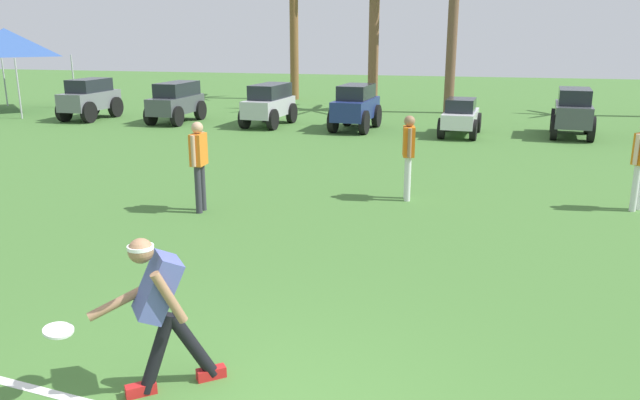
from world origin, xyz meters
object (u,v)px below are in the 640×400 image
frisbee_in_flight (58,331)px  parked_car_slot_b (176,101)px  teammate_near_sideline (409,150)px  palm_tree_left_of_centre (374,30)px  parked_car_slot_e (461,117)px  parked_car_slot_f (573,111)px  parked_car_slot_a (90,98)px  frisbee_thrower (160,306)px  palm_tree_right_of_centre (454,10)px  parked_car_slot_d (356,106)px  teammate_midfield (199,158)px  event_tent (5,42)px  palm_tree_far_left (294,24)px  parked_car_slot_c (269,103)px

frisbee_in_flight → parked_car_slot_b: parked_car_slot_b is taller
teammate_near_sideline → palm_tree_left_of_centre: bearing=101.5°
parked_car_slot_e → parked_car_slot_f: bearing=9.9°
parked_car_slot_f → parked_car_slot_a: bearing=179.9°
teammate_near_sideline → palm_tree_left_of_centre: palm_tree_left_of_centre is taller
frisbee_thrower → palm_tree_right_of_centre: size_ratio=0.22×
frisbee_thrower → parked_car_slot_d: bearing=93.8°
teammate_midfield → parked_car_slot_d: teammate_midfield is taller
parked_car_slot_f → event_tent: 20.13m
frisbee_in_flight → event_tent: bearing=129.7°
parked_car_slot_b → event_tent: 7.71m
frisbee_in_flight → teammate_near_sideline: size_ratio=0.19×
parked_car_slot_f → palm_tree_far_left: 13.64m
parked_car_slot_e → frisbee_thrower: bearing=-98.8°
teammate_midfield → event_tent: event_tent is taller
frisbee_thrower → teammate_near_sideline: 6.98m
event_tent → teammate_near_sideline: bearing=-30.6°
palm_tree_right_of_centre → parked_car_slot_f: bearing=-51.8°
event_tent → palm_tree_left_of_centre: bearing=15.0°
teammate_near_sideline → palm_tree_left_of_centre: size_ratio=0.30×
parked_car_slot_a → parked_car_slot_e: (12.69, -0.59, -0.18)m
parked_car_slot_b → parked_car_slot_e: (9.43, -0.61, -0.16)m
frisbee_thrower → event_tent: (-14.57, 16.29, 1.81)m
frisbee_thrower → teammate_near_sideline: bearing=78.2°
parked_car_slot_c → event_tent: size_ratio=0.73×
teammate_near_sideline → parked_car_slot_e: 7.72m
palm_tree_left_of_centre → palm_tree_far_left: bearing=141.2°
parked_car_slot_e → parked_car_slot_d: bearing=173.3°
teammate_midfield → teammate_near_sideline: bearing=25.4°
parked_car_slot_d → palm_tree_right_of_centre: palm_tree_right_of_centre is taller
teammate_midfield → parked_car_slot_e: size_ratio=0.69×
parked_car_slot_f → palm_tree_far_left: size_ratio=0.44×
teammate_midfield → parked_car_slot_e: (4.20, 9.28, -0.38)m
frisbee_thrower → palm_tree_left_of_centre: size_ratio=0.27×
frisbee_thrower → frisbee_in_flight: size_ratio=4.86×
frisbee_in_flight → parked_car_slot_d: parked_car_slot_d is taller
palm_tree_left_of_centre → palm_tree_right_of_centre: palm_tree_right_of_centre is taller
parked_car_slot_a → palm_tree_far_left: size_ratio=0.44×
parked_car_slot_b → palm_tree_right_of_centre: bearing=27.6°
teammate_near_sideline → parked_car_slot_f: (4.01, 8.23, -0.20)m
parked_car_slot_d → parked_car_slot_e: 3.25m
parked_car_slot_d → frisbee_in_flight: bearing=-89.1°
frisbee_thrower → parked_car_slot_f: frisbee_thrower is taller
parked_car_slot_d → palm_tree_left_of_centre: (-0.24, 4.97, 2.30)m
parked_car_slot_c → parked_car_slot_d: (2.92, -0.26, 0.02)m
parked_car_slot_d → palm_tree_left_of_centre: bearing=92.8°
frisbee_in_flight → teammate_near_sideline: bearing=73.1°
teammate_midfield → palm_tree_right_of_centre: 15.27m
parked_car_slot_a → parked_car_slot_b: 3.27m
teammate_near_sideline → frisbee_thrower: bearing=-101.8°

